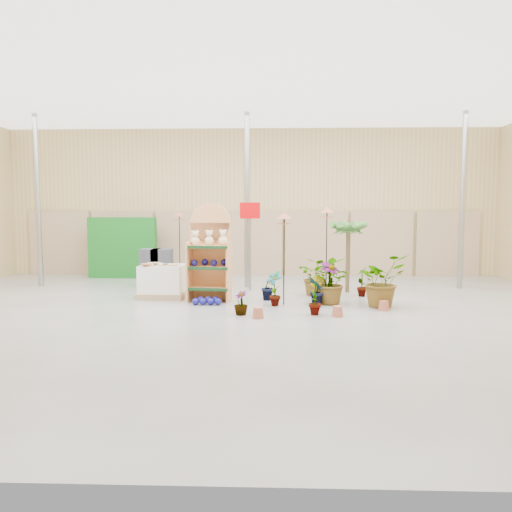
{
  "coord_description": "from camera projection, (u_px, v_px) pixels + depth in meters",
  "views": [
    {
      "loc": [
        0.68,
        -9.44,
        2.0
      ],
      "look_at": [
        0.3,
        1.5,
        1.0
      ],
      "focal_mm": 35.0,
      "sensor_mm": 36.0,
      "label": 1
    }
  ],
  "objects": [
    {
      "name": "room",
      "position": [
        241.0,
        200.0,
        10.3
      ],
      "size": [
        15.2,
        12.1,
        4.7
      ],
      "color": "slate",
      "rests_on": "ground"
    },
    {
      "name": "display_shelf",
      "position": [
        210.0,
        256.0,
        11.08
      ],
      "size": [
        0.97,
        0.67,
        2.18
      ],
      "rotation": [
        0.0,
        0.0,
        -0.11
      ],
      "color": "tan",
      "rests_on": "ground"
    },
    {
      "name": "teddy_bears",
      "position": [
        210.0,
        239.0,
        10.94
      ],
      "size": [
        0.8,
        0.2,
        0.34
      ],
      "color": "beige",
      "rests_on": "display_shelf"
    },
    {
      "name": "gazing_balls_shelf",
      "position": [
        209.0,
        263.0,
        10.97
      ],
      "size": [
        0.8,
        0.27,
        0.15
      ],
      "color": "navy",
      "rests_on": "display_shelf"
    },
    {
      "name": "gazing_balls_floor",
      "position": [
        207.0,
        301.0,
        10.65
      ],
      "size": [
        0.63,
        0.39,
        0.15
      ],
      "color": "navy",
      "rests_on": "ground"
    },
    {
      "name": "pallet_stack",
      "position": [
        163.0,
        281.0,
        11.48
      ],
      "size": [
        1.1,
        0.93,
        0.79
      ],
      "rotation": [
        0.0,
        0.0,
        -0.04
      ],
      "color": "#9B7F5F",
      "rests_on": "ground"
    },
    {
      "name": "charcoal_planters",
      "position": [
        157.0,
        268.0,
        13.09
      ],
      "size": [
        0.8,
        0.5,
        1.0
      ],
      "color": "#2A2B31",
      "rests_on": "ground"
    },
    {
      "name": "trellis_stock",
      "position": [
        123.0,
        248.0,
        14.82
      ],
      "size": [
        2.0,
        0.3,
        1.8
      ],
      "primitive_type": "cube",
      "color": "#115F18",
      "rests_on": "ground"
    },
    {
      "name": "offer_sign",
      "position": [
        250.0,
        228.0,
        12.42
      ],
      "size": [
        0.5,
        0.08,
        2.2
      ],
      "color": "gray",
      "rests_on": "ground"
    },
    {
      "name": "bird_table_front",
      "position": [
        284.0,
        219.0,
        10.46
      ],
      "size": [
        0.34,
        0.34,
        1.96
      ],
      "color": "black",
      "rests_on": "ground"
    },
    {
      "name": "bird_table_right",
      "position": [
        327.0,
        213.0,
        11.32
      ],
      "size": [
        0.34,
        0.34,
        2.09
      ],
      "color": "black",
      "rests_on": "ground"
    },
    {
      "name": "bird_table_back",
      "position": [
        179.0,
        216.0,
        14.02
      ],
      "size": [
        0.34,
        0.34,
        1.98
      ],
      "color": "black",
      "rests_on": "ground"
    },
    {
      "name": "palm",
      "position": [
        348.0,
        228.0,
        12.11
      ],
      "size": [
        0.7,
        0.7,
        1.84
      ],
      "color": "brown",
      "rests_on": "ground"
    },
    {
      "name": "potted_plant_0",
      "position": [
        274.0,
        288.0,
        10.46
      ],
      "size": [
        0.46,
        0.47,
        0.75
      ],
      "primitive_type": "imported",
      "rotation": [
        0.0,
        0.0,
        5.43
      ],
      "color": "#356D27",
      "rests_on": "ground"
    },
    {
      "name": "potted_plant_1",
      "position": [
        316.0,
        290.0,
        10.55
      ],
      "size": [
        0.4,
        0.43,
        0.63
      ],
      "primitive_type": "imported",
      "rotation": [
        0.0,
        0.0,
        2.01
      ],
      "color": "#356D27",
      "rests_on": "ground"
    },
    {
      "name": "potted_plant_2",
      "position": [
        328.0,
        282.0,
        10.68
      ],
      "size": [
        1.06,
        1.11,
        0.96
      ],
      "primitive_type": "imported",
      "rotation": [
        0.0,
        0.0,
        2.05
      ],
      "color": "#356D27",
      "rests_on": "ground"
    },
    {
      "name": "potted_plant_3",
      "position": [
        329.0,
        282.0,
        10.8
      ],
      "size": [
        0.71,
        0.71,
        0.89
      ],
      "primitive_type": "imported",
      "rotation": [
        0.0,
        0.0,
        0.72
      ],
      "color": "#356D27",
      "rests_on": "ground"
    },
    {
      "name": "potted_plant_4",
      "position": [
        362.0,
        280.0,
        11.62
      ],
      "size": [
        0.4,
        0.47,
        0.75
      ],
      "primitive_type": "imported",
      "rotation": [
        0.0,
        0.0,
        4.32
      ],
      "color": "#356D27",
      "rests_on": "ground"
    },
    {
      "name": "potted_plant_5",
      "position": [
        268.0,
        286.0,
        11.16
      ],
      "size": [
        0.41,
        0.43,
        0.61
      ],
      "primitive_type": "imported",
      "rotation": [
        0.0,
        0.0,
        0.98
      ],
      "color": "#356D27",
      "rests_on": "ground"
    },
    {
      "name": "potted_plant_6",
      "position": [
        317.0,
        277.0,
        11.74
      ],
      "size": [
        1.06,
        1.03,
        0.89
      ],
      "primitive_type": "imported",
      "rotation": [
        0.0,
        0.0,
        5.66
      ],
      "color": "#356D27",
      "rests_on": "ground"
    },
    {
      "name": "potted_plant_7",
      "position": [
        241.0,
        303.0,
        9.55
      ],
      "size": [
        0.37,
        0.37,
        0.47
      ],
      "primitive_type": "imported",
      "rotation": [
        0.0,
        0.0,
        5.52
      ],
      "color": "#356D27",
      "rests_on": "ground"
    },
    {
      "name": "potted_plant_8",
      "position": [
        315.0,
        295.0,
        9.54
      ],
      "size": [
        0.39,
        0.47,
        0.76
      ],
      "primitive_type": "imported",
      "rotation": [
        0.0,
        0.0,
        1.9
      ],
      "color": "#356D27",
      "rests_on": "ground"
    },
    {
      "name": "potted_plant_10",
      "position": [
        381.0,
        280.0,
        10.36
      ],
      "size": [
        1.29,
        1.24,
        1.1
      ],
      "primitive_type": "imported",
      "rotation": [
        0.0,
        0.0,
        0.54
      ],
      "color": "#356D27",
      "rests_on": "ground"
    }
  ]
}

